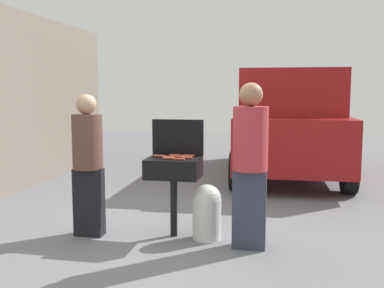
{
  "coord_description": "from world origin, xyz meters",
  "views": [
    {
      "loc": [
        1.36,
        -4.83,
        1.64
      ],
      "look_at": [
        0.34,
        0.45,
        1.0
      ],
      "focal_mm": 41.54,
      "sensor_mm": 36.0,
      "label": 1
    }
  ],
  "objects_px": {
    "hot_dog_5": "(178,157)",
    "person_left": "(88,160)",
    "hot_dog_4": "(169,157)",
    "parked_minivan": "(288,123)",
    "bbq_grill": "(174,171)",
    "hot_dog_2": "(186,156)",
    "hot_dog_1": "(169,158)",
    "hot_dog_0": "(168,157)",
    "hot_dog_3": "(179,159)",
    "hot_dog_6": "(189,156)",
    "person_right": "(250,160)",
    "hot_dog_8": "(175,155)",
    "hot_dog_7": "(159,156)",
    "propane_tank": "(207,211)",
    "hot_dog_9": "(186,158)"
  },
  "relations": [
    {
      "from": "bbq_grill",
      "to": "hot_dog_7",
      "type": "xyz_separation_m",
      "value": [
        -0.19,
        0.06,
        0.15
      ]
    },
    {
      "from": "hot_dog_9",
      "to": "parked_minivan",
      "type": "relative_size",
      "value": 0.03
    },
    {
      "from": "propane_tank",
      "to": "person_right",
      "type": "xyz_separation_m",
      "value": [
        0.48,
        -0.19,
        0.62
      ]
    },
    {
      "from": "propane_tank",
      "to": "hot_dog_3",
      "type": "bearing_deg",
      "value": -162.09
    },
    {
      "from": "person_right",
      "to": "hot_dog_4",
      "type": "bearing_deg",
      "value": -27.9
    },
    {
      "from": "hot_dog_9",
      "to": "person_right",
      "type": "relative_size",
      "value": 0.08
    },
    {
      "from": "bbq_grill",
      "to": "hot_dog_2",
      "type": "height_order",
      "value": "hot_dog_2"
    },
    {
      "from": "hot_dog_1",
      "to": "hot_dog_4",
      "type": "xyz_separation_m",
      "value": [
        -0.01,
        0.06,
        0.0
      ]
    },
    {
      "from": "hot_dog_5",
      "to": "person_right",
      "type": "relative_size",
      "value": 0.08
    },
    {
      "from": "propane_tank",
      "to": "parked_minivan",
      "type": "xyz_separation_m",
      "value": [
        0.96,
        4.07,
        0.7
      ]
    },
    {
      "from": "hot_dog_2",
      "to": "hot_dog_7",
      "type": "distance_m",
      "value": 0.31
    },
    {
      "from": "hot_dog_6",
      "to": "parked_minivan",
      "type": "height_order",
      "value": "parked_minivan"
    },
    {
      "from": "hot_dog_6",
      "to": "person_left",
      "type": "distance_m",
      "value": 1.14
    },
    {
      "from": "propane_tank",
      "to": "person_left",
      "type": "relative_size",
      "value": 0.38
    },
    {
      "from": "hot_dog_2",
      "to": "hot_dog_7",
      "type": "bearing_deg",
      "value": -172.71
    },
    {
      "from": "bbq_grill",
      "to": "hot_dog_7",
      "type": "relative_size",
      "value": 6.89
    },
    {
      "from": "hot_dog_9",
      "to": "hot_dog_8",
      "type": "bearing_deg",
      "value": 137.86
    },
    {
      "from": "hot_dog_3",
      "to": "hot_dog_6",
      "type": "xyz_separation_m",
      "value": [
        0.06,
        0.27,
        0.0
      ]
    },
    {
      "from": "bbq_grill",
      "to": "hot_dog_5",
      "type": "bearing_deg",
      "value": 37.64
    },
    {
      "from": "propane_tank",
      "to": "hot_dog_7",
      "type": "bearing_deg",
      "value": 170.31
    },
    {
      "from": "hot_dog_5",
      "to": "person_left",
      "type": "distance_m",
      "value": 1.01
    },
    {
      "from": "hot_dog_4",
      "to": "hot_dog_2",
      "type": "bearing_deg",
      "value": 38.9
    },
    {
      "from": "hot_dog_0",
      "to": "hot_dog_2",
      "type": "relative_size",
      "value": 1.0
    },
    {
      "from": "hot_dog_4",
      "to": "hot_dog_8",
      "type": "relative_size",
      "value": 1.0
    },
    {
      "from": "hot_dog_4",
      "to": "parked_minivan",
      "type": "relative_size",
      "value": 0.03
    },
    {
      "from": "bbq_grill",
      "to": "person_left",
      "type": "xyz_separation_m",
      "value": [
        -0.96,
        -0.15,
        0.12
      ]
    },
    {
      "from": "hot_dog_4",
      "to": "hot_dog_8",
      "type": "bearing_deg",
      "value": 80.84
    },
    {
      "from": "hot_dog_9",
      "to": "person_right",
      "type": "bearing_deg",
      "value": -16.3
    },
    {
      "from": "hot_dog_6",
      "to": "person_right",
      "type": "distance_m",
      "value": 0.8
    },
    {
      "from": "hot_dog_9",
      "to": "bbq_grill",
      "type": "bearing_deg",
      "value": 174.98
    },
    {
      "from": "hot_dog_3",
      "to": "person_right",
      "type": "xyz_separation_m",
      "value": [
        0.78,
        -0.09,
        0.03
      ]
    },
    {
      "from": "hot_dog_5",
      "to": "hot_dog_8",
      "type": "distance_m",
      "value": 0.12
    },
    {
      "from": "hot_dog_0",
      "to": "hot_dog_7",
      "type": "xyz_separation_m",
      "value": [
        -0.12,
        0.06,
        0.0
      ]
    },
    {
      "from": "hot_dog_2",
      "to": "propane_tank",
      "type": "distance_m",
      "value": 0.66
    },
    {
      "from": "person_left",
      "to": "parked_minivan",
      "type": "xyz_separation_m",
      "value": [
        2.3,
        4.18,
        0.15
      ]
    },
    {
      "from": "hot_dog_0",
      "to": "hot_dog_1",
      "type": "distance_m",
      "value": 0.11
    },
    {
      "from": "hot_dog_4",
      "to": "hot_dog_6",
      "type": "xyz_separation_m",
      "value": [
        0.19,
        0.18,
        0.0
      ]
    },
    {
      "from": "hot_dog_1",
      "to": "hot_dog_8",
      "type": "distance_m",
      "value": 0.24
    },
    {
      "from": "hot_dog_6",
      "to": "parked_minivan",
      "type": "distance_m",
      "value": 4.07
    },
    {
      "from": "person_left",
      "to": "hot_dog_4",
      "type": "bearing_deg",
      "value": 24.38
    },
    {
      "from": "hot_dog_3",
      "to": "hot_dog_7",
      "type": "distance_m",
      "value": 0.34
    },
    {
      "from": "hot_dog_2",
      "to": "hot_dog_6",
      "type": "bearing_deg",
      "value": 60.76
    },
    {
      "from": "hot_dog_9",
      "to": "hot_dog_7",
      "type": "bearing_deg",
      "value": 167.35
    },
    {
      "from": "hot_dog_5",
      "to": "hot_dog_0",
      "type": "bearing_deg",
      "value": -165.35
    },
    {
      "from": "bbq_grill",
      "to": "hot_dog_1",
      "type": "xyz_separation_m",
      "value": [
        -0.03,
        -0.1,
        0.15
      ]
    },
    {
      "from": "hot_dog_8",
      "to": "person_left",
      "type": "xyz_separation_m",
      "value": [
        -0.94,
        -0.29,
        -0.04
      ]
    },
    {
      "from": "hot_dog_8",
      "to": "propane_tank",
      "type": "xyz_separation_m",
      "value": [
        0.4,
        -0.17,
        -0.59
      ]
    },
    {
      "from": "hot_dog_7",
      "to": "parked_minivan",
      "type": "height_order",
      "value": "parked_minivan"
    },
    {
      "from": "hot_dog_1",
      "to": "hot_dog_7",
      "type": "bearing_deg",
      "value": 134.25
    },
    {
      "from": "hot_dog_0",
      "to": "hot_dog_4",
      "type": "height_order",
      "value": "same"
    }
  ]
}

